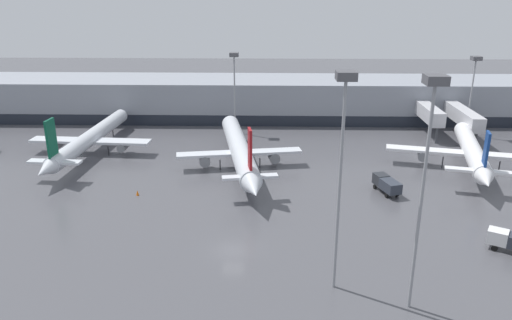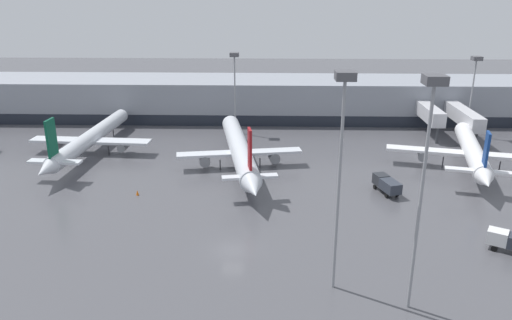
# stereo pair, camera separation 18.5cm
# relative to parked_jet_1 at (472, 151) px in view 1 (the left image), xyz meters

# --- Properties ---
(ground_plane) EXTENTS (320.00, 320.00, 0.00)m
(ground_plane) POSITION_rel_parked_jet_1_xyz_m (-37.87, -28.08, -3.21)
(ground_plane) COLOR #4C4C51
(terminal_building) EXTENTS (160.00, 31.81, 9.00)m
(terminal_building) POSITION_rel_parked_jet_1_xyz_m (-37.52, 33.78, 1.29)
(terminal_building) COLOR gray
(terminal_building) RESTS_ON ground_plane
(parked_jet_1) EXTENTS (27.42, 32.29, 9.50)m
(parked_jet_1) POSITION_rel_parked_jet_1_xyz_m (0.00, 0.00, 0.00)
(parked_jet_1) COLOR white
(parked_jet_1) RESTS_ON ground_plane
(parked_jet_2) EXTENTS (21.11, 39.81, 10.60)m
(parked_jet_2) POSITION_rel_parked_jet_1_xyz_m (-38.69, 0.04, -0.04)
(parked_jet_2) COLOR silver
(parked_jet_2) RESTS_ON ground_plane
(parked_jet_3) EXTENTS (22.18, 38.58, 10.02)m
(parked_jet_3) POSITION_rel_parked_jet_1_xyz_m (-66.28, 6.52, -0.29)
(parked_jet_3) COLOR silver
(parked_jet_3) RESTS_ON ground_plane
(service_truck_0) EXTENTS (3.48, 5.81, 2.32)m
(service_truck_0) POSITION_rel_parked_jet_1_xyz_m (-16.25, -10.44, -1.76)
(service_truck_0) COLOR #2D333D
(service_truck_0) RESTS_ON ground_plane
(traffic_cone_1) EXTENTS (0.43, 0.43, 0.80)m
(traffic_cone_1) POSITION_rel_parked_jet_1_xyz_m (-53.04, -12.36, -2.81)
(traffic_cone_1) COLOR orange
(traffic_cone_1) RESTS_ON ground_plane
(apron_light_mast_1) EXTENTS (1.80, 1.80, 16.54)m
(apron_light_mast_1) POSITION_rel_parked_jet_1_xyz_m (-40.81, 20.97, 10.01)
(apron_light_mast_1) COLOR gray
(apron_light_mast_1) RESTS_ON ground_plane
(apron_light_mast_2) EXTENTS (1.80, 1.80, 16.06)m
(apron_light_mast_2) POSITION_rel_parked_jet_1_xyz_m (6.81, 20.36, 9.67)
(apron_light_mast_2) COLOR gray
(apron_light_mast_2) RESTS_ON ground_plane
(apron_light_mast_3) EXTENTS (1.80, 1.80, 22.11)m
(apron_light_mast_3) POSITION_rel_parked_jet_1_xyz_m (-27.03, -35.24, 13.80)
(apron_light_mast_3) COLOR gray
(apron_light_mast_3) RESTS_ON ground_plane
(apron_light_mast_5) EXTENTS (1.80, 1.80, 22.35)m
(apron_light_mast_5) POSITION_rel_parked_jet_1_xyz_m (-20.20, -38.42, 13.96)
(apron_light_mast_5) COLOR gray
(apron_light_mast_5) RESTS_ON ground_plane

